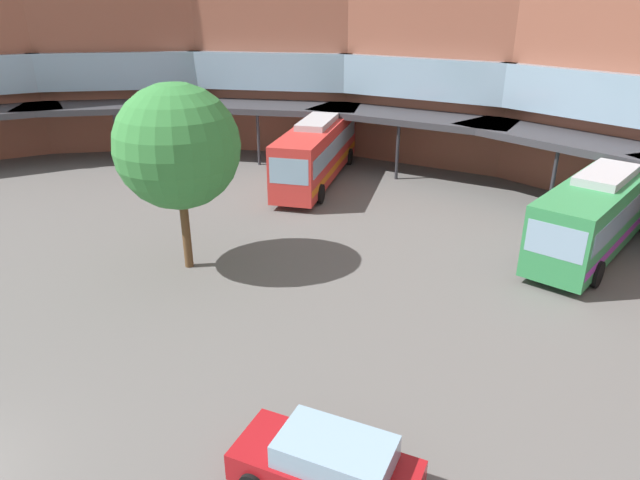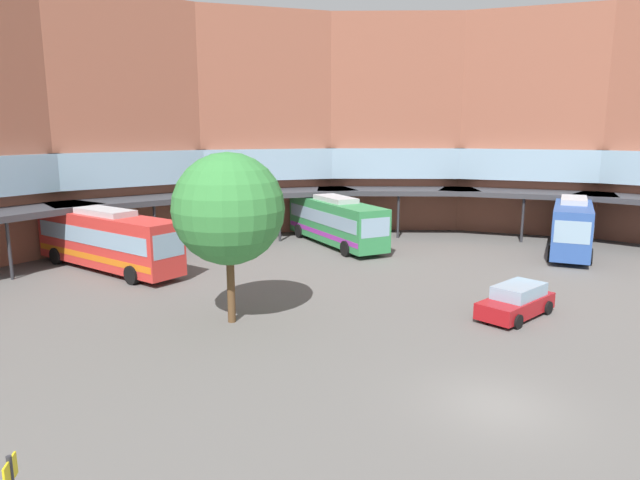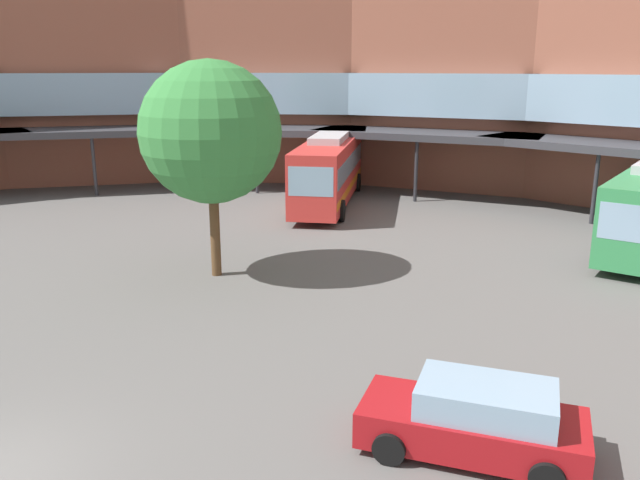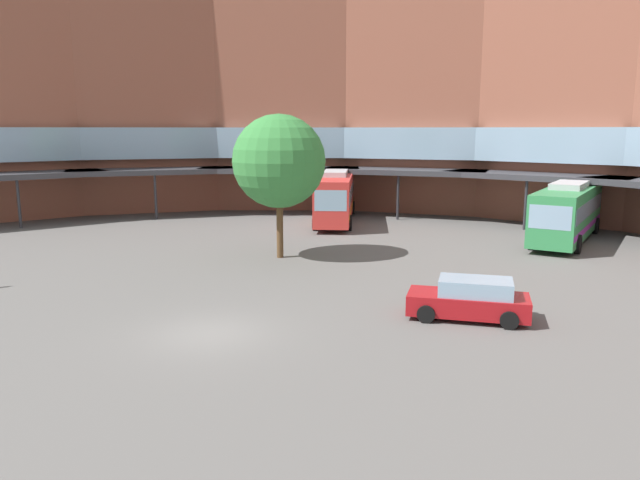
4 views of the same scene
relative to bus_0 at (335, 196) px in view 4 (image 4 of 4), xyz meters
The scene contains 6 objects.
ground_plane 26.14m from the bus_0, 61.35° to the right, with size 120.16×120.16×0.00m, color #605E5B.
station_building 14.17m from the bus_0, ahead, with size 77.19×38.45×18.18m.
bus_0 is the anchor object (origin of this frame).
bus_3 16.45m from the bus_0, 10.25° to the left, with size 4.22×11.64×3.71m.
parked_car 24.35m from the bus_0, 39.86° to the right, with size 4.75×3.49×1.53m.
plaza_tree 13.84m from the bus_0, 64.78° to the right, with size 5.02×5.02×7.77m.
Camera 4 is at (15.69, -12.87, 6.96)m, focal length 33.86 mm.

